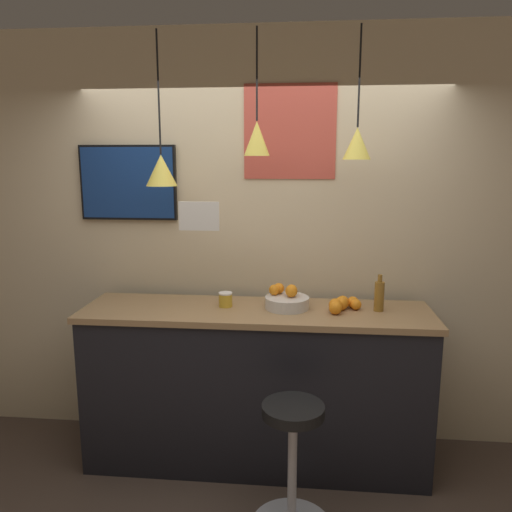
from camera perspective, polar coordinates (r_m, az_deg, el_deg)
back_wall at (r=3.55m, az=0.63°, el=1.68°), size 8.00×0.06×2.90m
service_counter at (r=3.43m, az=0.00°, el=-14.65°), size 2.26×0.60×1.07m
bar_stool at (r=2.92m, az=4.19°, el=-21.73°), size 0.45×0.45×0.74m
fruit_bowl at (r=3.26m, az=3.54°, el=-4.99°), size 0.29×0.29×0.15m
orange_pile at (r=3.25m, az=9.83°, el=-5.43°), size 0.21×0.23×0.09m
juice_bottle at (r=3.27m, az=13.90°, el=-4.41°), size 0.06×0.06×0.24m
spread_jar at (r=3.29m, az=-3.50°, el=-4.99°), size 0.09×0.09×0.09m
pendant_lamp_left at (r=3.27m, az=-10.77°, el=9.70°), size 0.20×0.20×0.94m
pendant_lamp_middle at (r=3.15m, az=0.10°, el=13.36°), size 0.16×0.16×0.76m
pendant_lamp_right at (r=3.15m, az=11.48°, el=12.57°), size 0.17×0.17×0.78m
mounted_tv at (r=3.66m, az=-14.41°, el=8.11°), size 0.69×0.04×0.52m
hanging_menu_board at (r=2.95m, az=-6.55°, el=4.55°), size 0.24×0.01×0.17m
wall_poster at (r=3.46m, az=3.89°, el=13.98°), size 0.62×0.01×0.63m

